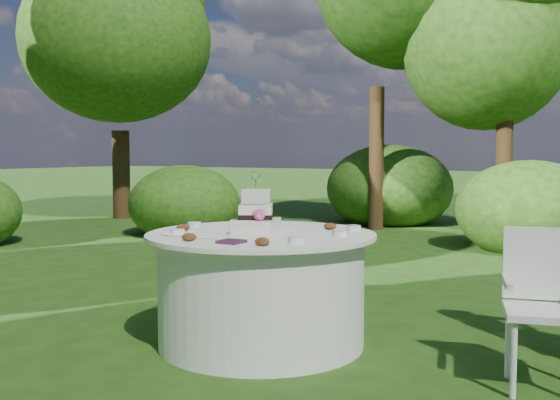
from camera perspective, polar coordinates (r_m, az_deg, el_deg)
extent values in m
plane|color=#213D10|center=(4.61, -1.64, -12.41)|extent=(80.00, 80.00, 0.00)
cube|color=#411C37|center=(3.97, -4.25, -3.63)|extent=(0.14, 0.14, 0.02)
ellipsoid|color=white|center=(4.28, -8.08, -3.14)|extent=(0.48, 0.07, 0.01)
cylinder|color=silver|center=(4.52, -1.65, -7.91)|extent=(1.40, 1.40, 0.74)
cylinder|color=silver|center=(4.46, -1.66, -3.07)|extent=(1.56, 1.56, 0.03)
cube|color=silver|center=(4.46, -2.12, -2.23)|extent=(0.36, 0.36, 0.09)
cube|color=silver|center=(4.45, -2.12, -0.95)|extent=(0.30, 0.30, 0.09)
cube|color=silver|center=(4.44, -2.12, 0.34)|extent=(0.18, 0.18, 0.09)
cube|color=black|center=(4.45, -2.12, -1.40)|extent=(0.31, 0.31, 0.03)
sphere|color=#EA45A3|center=(4.32, -1.82, -1.30)|extent=(0.08, 0.08, 0.08)
cylinder|color=silver|center=(4.43, -2.13, 1.30)|extent=(0.01, 0.01, 0.05)
torus|color=silver|center=(4.43, -2.13, 2.08)|extent=(0.07, 0.02, 0.07)
cube|color=white|center=(3.93, 22.01, -9.04)|extent=(0.52, 0.52, 0.04)
cube|color=white|center=(4.07, 21.77, -5.14)|extent=(0.41, 0.15, 0.42)
cylinder|color=white|center=(3.81, 19.66, -12.98)|extent=(0.04, 0.04, 0.42)
cylinder|color=white|center=(4.13, 19.25, -11.61)|extent=(0.04, 0.04, 0.42)
cube|color=silver|center=(3.88, 19.15, -6.73)|extent=(0.14, 0.37, 0.03)
cylinder|color=white|center=(4.59, 6.43, -2.44)|extent=(0.10, 0.10, 0.04)
cylinder|color=white|center=(4.27, 5.20, -2.94)|extent=(0.10, 0.10, 0.04)
cylinder|color=white|center=(3.94, 1.44, -3.53)|extent=(0.10, 0.10, 0.04)
cylinder|color=white|center=(4.37, -8.93, -2.80)|extent=(0.10, 0.10, 0.04)
cylinder|color=white|center=(4.80, -7.48, -2.15)|extent=(0.10, 0.10, 0.04)
ellipsoid|color=#562D16|center=(4.09, -7.92, -3.20)|extent=(0.09, 0.09, 0.05)
ellipsoid|color=#562D16|center=(3.85, -1.56, -3.64)|extent=(0.09, 0.09, 0.05)
ellipsoid|color=#562D16|center=(4.66, 4.38, -2.26)|extent=(0.09, 0.09, 0.05)
ellipsoid|color=#562D16|center=(4.60, -8.45, -2.38)|extent=(0.09, 0.09, 0.05)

